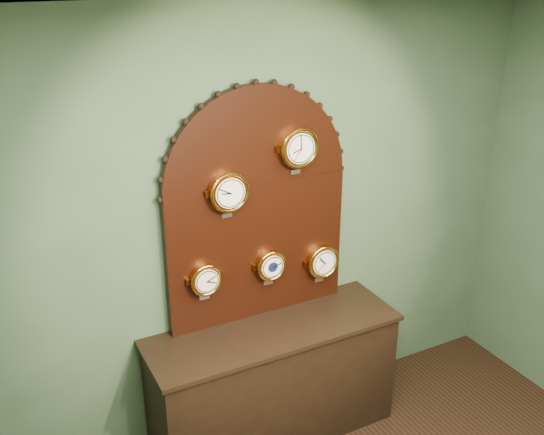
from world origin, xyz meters
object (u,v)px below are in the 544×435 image
display_board (257,199)px  roman_clock (229,192)px  shop_counter (273,384)px  hygrometer (205,279)px  barometer (270,265)px  tide_clock (322,261)px  arabic_clock (299,148)px

display_board → roman_clock: size_ratio=5.12×
shop_counter → hygrometer: bearing=158.1°
barometer → tide_clock: barometer is taller
arabic_clock → tide_clock: 0.83m
barometer → tide_clock: size_ratio=0.90×
display_board → hygrometer: bearing=-170.2°
display_board → barometer: display_board is taller
arabic_clock → shop_counter: bearing=-148.4°
shop_counter → arabic_clock: bearing=31.6°
roman_clock → arabic_clock: bearing=-0.0°
tide_clock → shop_counter: bearing=-161.0°
shop_counter → tide_clock: 0.87m
roman_clock → arabic_clock: size_ratio=0.98×
shop_counter → tide_clock: bearing=19.0°
arabic_clock → hygrometer: arabic_clock is taller
hygrometer → tide_clock: (0.83, -0.00, -0.07)m
display_board → hygrometer: size_ratio=5.95×
arabic_clock → hygrometer: bearing=179.9°
roman_clock → display_board: bearing=17.3°
display_board → tide_clock: size_ratio=5.38×
hygrometer → shop_counter: bearing=-21.9°
roman_clock → tide_clock: roman_clock is taller
shop_counter → hygrometer: hygrometer is taller
barometer → tide_clock: 0.39m
arabic_clock → tide_clock: bearing=0.1°
display_board → roman_clock: display_board is taller
barometer → roman_clock: bearing=-179.8°
barometer → hygrometer: bearing=180.0°
roman_clock → hygrometer: (-0.17, 0.00, -0.53)m
display_board → hygrometer: 0.58m
shop_counter → roman_clock: (-0.22, 0.15, 1.33)m
shop_counter → arabic_clock: 1.56m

